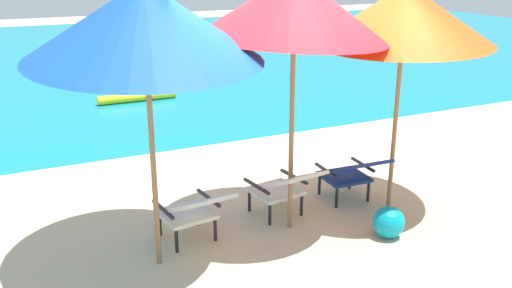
# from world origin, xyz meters

# --- Properties ---
(ground_plane) EXTENTS (40.00, 40.00, 0.00)m
(ground_plane) POSITION_xyz_m (0.00, 4.00, 0.00)
(ground_plane) COLOR #CCB78E
(ocean_band) EXTENTS (40.00, 18.00, 0.01)m
(ocean_band) POSITION_xyz_m (0.00, 11.89, 0.00)
(ocean_band) COLOR teal
(ocean_band) RESTS_ON ground_plane
(swim_buoy) EXTENTS (1.60, 0.18, 0.18)m
(swim_buoy) POSITION_xyz_m (-0.11, 6.10, 0.10)
(swim_buoy) COLOR yellow
(swim_buoy) RESTS_ON ocean_band
(lounge_chair_left) EXTENTS (0.64, 0.94, 0.68)m
(lounge_chair_left) POSITION_xyz_m (-1.01, -0.05, 0.40)
(lounge_chair_left) COLOR silver
(lounge_chair_left) RESTS_ON ground_plane
(lounge_chair_center) EXTENTS (0.65, 0.94, 0.68)m
(lounge_chair_center) POSITION_xyz_m (0.10, 0.09, 0.40)
(lounge_chair_center) COLOR silver
(lounge_chair_center) RESTS_ON ground_plane
(lounge_chair_right) EXTENTS (0.57, 0.90, 0.68)m
(lounge_chair_right) POSITION_xyz_m (1.03, 0.12, 0.40)
(lounge_chair_right) COLOR navy
(lounge_chair_right) RESTS_ON ground_plane
(beach_umbrella_left) EXTENTS (2.09, 2.14, 2.72)m
(beach_umbrella_left) POSITION_xyz_m (-1.44, -0.23, 2.31)
(beach_umbrella_left) COLOR olive
(beach_umbrella_left) RESTS_ON ground_plane
(beach_umbrella_center) EXTENTS (2.47, 2.45, 2.74)m
(beach_umbrella_center) POSITION_xyz_m (0.07, -0.11, 2.37)
(beach_umbrella_center) COLOR olive
(beach_umbrella_center) RESTS_ON ground_plane
(beach_umbrella_right) EXTENTS (2.60, 2.59, 2.60)m
(beach_umbrella_right) POSITION_xyz_m (1.37, -0.16, 2.24)
(beach_umbrella_right) COLOR olive
(beach_umbrella_right) RESTS_ON ground_plane
(beach_ball) EXTENTS (0.34, 0.34, 0.34)m
(beach_ball) POSITION_xyz_m (0.90, -0.75, 0.17)
(beach_ball) COLOR #0A93AD
(beach_ball) RESTS_ON ground_plane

